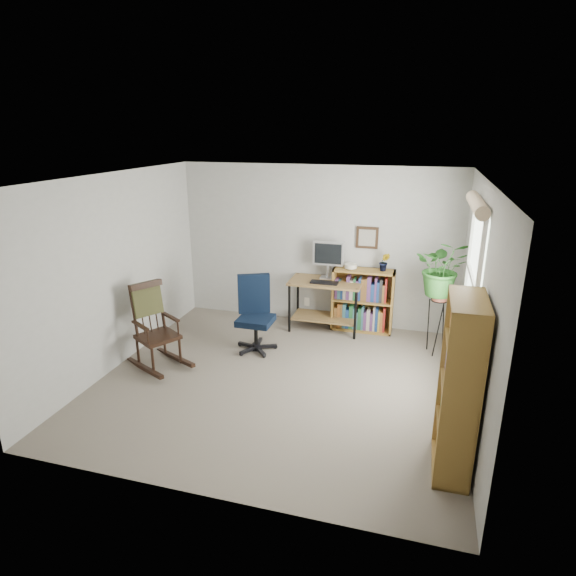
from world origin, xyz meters
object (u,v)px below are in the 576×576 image
(low_bookshelf, at_px, (363,300))
(tall_bookshelf, at_px, (459,388))
(desk, at_px, (325,305))
(office_chair, at_px, (256,315))
(rocking_chair, at_px, (157,326))

(low_bookshelf, bearing_deg, tall_bookshelf, -67.83)
(desk, height_order, low_bookshelf, low_bookshelf)
(office_chair, distance_m, low_bookshelf, 1.69)
(rocking_chair, bearing_deg, office_chair, -22.16)
(rocking_chair, height_order, low_bookshelf, rocking_chair)
(office_chair, height_order, low_bookshelf, office_chair)
(desk, relative_size, office_chair, 1.02)
(desk, distance_m, tall_bookshelf, 3.27)
(rocking_chair, xyz_separation_m, low_bookshelf, (2.33, 1.85, -0.08))
(desk, distance_m, rocking_chair, 2.50)
(desk, bearing_deg, office_chair, -127.84)
(rocking_chair, relative_size, tall_bookshelf, 0.68)
(desk, height_order, rocking_chair, rocking_chair)
(desk, height_order, tall_bookshelf, tall_bookshelf)
(rocking_chair, distance_m, tall_bookshelf, 3.66)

